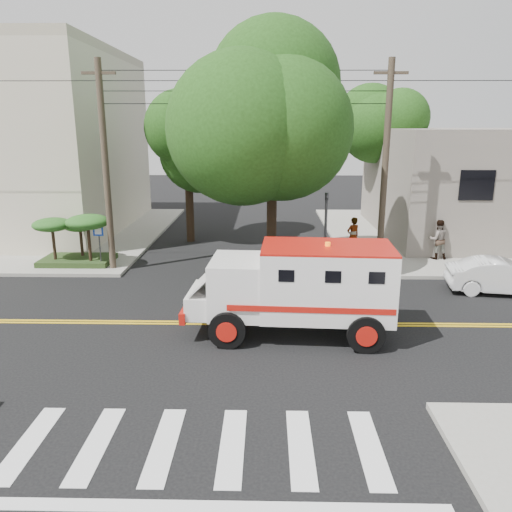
{
  "coord_description": "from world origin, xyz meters",
  "views": [
    {
      "loc": [
        1.28,
        -15.36,
        6.36
      ],
      "look_at": [
        0.89,
        2.69,
        1.6
      ],
      "focal_mm": 35.0,
      "sensor_mm": 36.0,
      "label": 1
    }
  ],
  "objects_px": {
    "pedestrian_a": "(353,236)",
    "pedestrian_b": "(438,239)",
    "parked_sedan": "(502,277)",
    "armored_truck": "(299,285)"
  },
  "relations": [
    {
      "from": "parked_sedan",
      "to": "pedestrian_a",
      "type": "bearing_deg",
      "value": 51.65
    },
    {
      "from": "armored_truck",
      "to": "parked_sedan",
      "type": "xyz_separation_m",
      "value": [
        8.13,
        4.12,
        -0.96
      ]
    },
    {
      "from": "armored_truck",
      "to": "pedestrian_b",
      "type": "relative_size",
      "value": 3.41
    },
    {
      "from": "pedestrian_a",
      "to": "armored_truck",
      "type": "bearing_deg",
      "value": 44.78
    },
    {
      "from": "parked_sedan",
      "to": "pedestrian_b",
      "type": "height_order",
      "value": "pedestrian_b"
    },
    {
      "from": "armored_truck",
      "to": "pedestrian_b",
      "type": "xyz_separation_m",
      "value": [
        7.12,
        8.71,
        -0.54
      ]
    },
    {
      "from": "pedestrian_a",
      "to": "pedestrian_b",
      "type": "xyz_separation_m",
      "value": [
        3.91,
        -0.65,
        0.0
      ]
    },
    {
      "from": "parked_sedan",
      "to": "pedestrian_a",
      "type": "xyz_separation_m",
      "value": [
        -4.92,
        5.25,
        0.42
      ]
    },
    {
      "from": "pedestrian_a",
      "to": "pedestrian_b",
      "type": "relative_size",
      "value": 1.0
    },
    {
      "from": "parked_sedan",
      "to": "armored_truck",
      "type": "bearing_deg",
      "value": 125.38
    }
  ]
}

